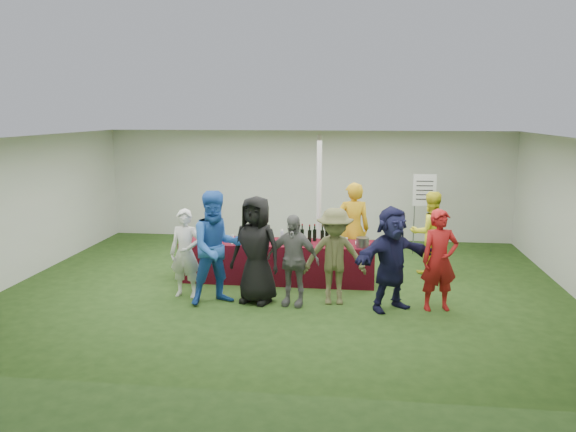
# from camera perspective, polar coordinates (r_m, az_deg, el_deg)

# --- Properties ---
(ground) EXTENTS (60.00, 60.00, 0.00)m
(ground) POSITION_cam_1_polar(r_m,az_deg,el_deg) (10.39, -0.15, -7.09)
(ground) COLOR #284719
(ground) RESTS_ON ground
(tent) EXTENTS (10.00, 10.00, 10.00)m
(tent) POSITION_cam_1_polar(r_m,az_deg,el_deg) (11.19, 3.17, 1.29)
(tent) COLOR white
(tent) RESTS_ON ground
(serving_table) EXTENTS (3.60, 0.80, 0.75)m
(serving_table) POSITION_cam_1_polar(r_m,az_deg,el_deg) (10.59, -1.08, -4.64)
(serving_table) COLOR #540C1A
(serving_table) RESTS_ON ground
(wine_bottles) EXTENTS (0.70, 0.14, 0.32)m
(wine_bottles) POSITION_cam_1_polar(r_m,az_deg,el_deg) (10.55, 2.40, -1.93)
(wine_bottles) COLOR black
(wine_bottles) RESTS_ON serving_table
(wine_glasses) EXTENTS (2.78, 0.16, 0.16)m
(wine_glasses) POSITION_cam_1_polar(r_m,az_deg,el_deg) (10.29, -3.53, -2.30)
(wine_glasses) COLOR silver
(wine_glasses) RESTS_ON serving_table
(water_bottle) EXTENTS (0.07, 0.07, 0.23)m
(water_bottle) POSITION_cam_1_polar(r_m,az_deg,el_deg) (10.54, -0.61, -2.02)
(water_bottle) COLOR silver
(water_bottle) RESTS_ON serving_table
(bar_towel) EXTENTS (0.25, 0.18, 0.03)m
(bar_towel) POSITION_cam_1_polar(r_m,az_deg,el_deg) (10.44, 7.55, -2.74)
(bar_towel) COLOR white
(bar_towel) RESTS_ON serving_table
(dump_bucket) EXTENTS (0.23, 0.23, 0.18)m
(dump_bucket) POSITION_cam_1_polar(r_m,az_deg,el_deg) (10.16, 7.58, -2.68)
(dump_bucket) COLOR slate
(dump_bucket) RESTS_ON serving_table
(wine_list_sign) EXTENTS (0.50, 0.03, 1.80)m
(wine_list_sign) POSITION_cam_1_polar(r_m,az_deg,el_deg) (12.72, 13.67, 1.97)
(wine_list_sign) COLOR slate
(wine_list_sign) RESTS_ON ground
(staff_pourer) EXTENTS (0.73, 0.54, 1.82)m
(staff_pourer) POSITION_cam_1_polar(r_m,az_deg,el_deg) (10.93, 6.59, -1.32)
(staff_pourer) COLOR #C79215
(staff_pourer) RESTS_ON ground
(staff_back) EXTENTS (0.92, 0.80, 1.63)m
(staff_back) POSITION_cam_1_polar(r_m,az_deg,el_deg) (11.34, 14.21, -1.65)
(staff_back) COLOR yellow
(staff_back) RESTS_ON ground
(customer_0) EXTENTS (0.59, 0.42, 1.53)m
(customer_0) POSITION_cam_1_polar(r_m,az_deg,el_deg) (9.77, -10.36, -3.75)
(customer_0) COLOR silver
(customer_0) RESTS_ON ground
(customer_1) EXTENTS (1.15, 1.08, 1.89)m
(customer_1) POSITION_cam_1_polar(r_m,az_deg,el_deg) (9.31, -7.23, -3.22)
(customer_1) COLOR blue
(customer_1) RESTS_ON ground
(customer_2) EXTENTS (1.00, 0.80, 1.80)m
(customer_2) POSITION_cam_1_polar(r_m,az_deg,el_deg) (9.32, -3.26, -3.44)
(customer_2) COLOR black
(customer_2) RESTS_ON ground
(customer_3) EXTENTS (0.94, 0.53, 1.52)m
(customer_3) POSITION_cam_1_polar(r_m,az_deg,el_deg) (9.20, 0.48, -4.50)
(customer_3) COLOR slate
(customer_3) RESTS_ON ground
(customer_4) EXTENTS (1.10, 0.70, 1.61)m
(customer_4) POSITION_cam_1_polar(r_m,az_deg,el_deg) (9.27, 4.75, -4.11)
(customer_4) COLOR brown
(customer_4) RESTS_ON ground
(customer_5) EXTENTS (1.57, 1.30, 1.69)m
(customer_5) POSITION_cam_1_polar(r_m,az_deg,el_deg) (9.11, 10.47, -4.27)
(customer_5) COLOR #18183D
(customer_5) RESTS_ON ground
(customer_6) EXTENTS (0.67, 0.52, 1.64)m
(customer_6) POSITION_cam_1_polar(r_m,az_deg,el_deg) (9.27, 15.13, -4.36)
(customer_6) COLOR #A41617
(customer_6) RESTS_ON ground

